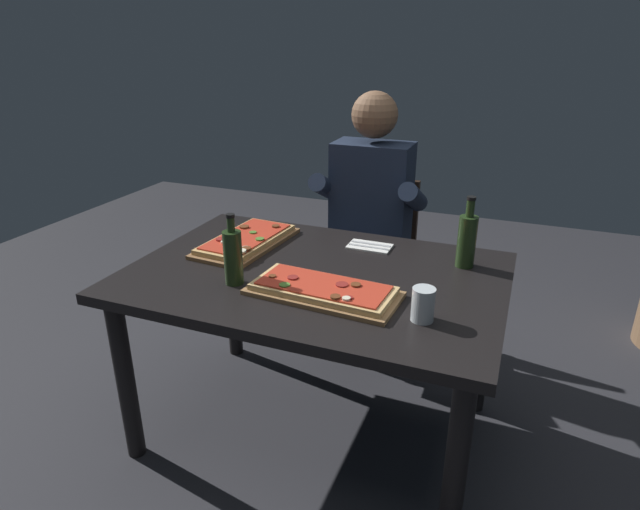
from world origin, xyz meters
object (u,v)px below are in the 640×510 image
object	(u,v)px
wine_bottle_dark	(467,239)
oil_bottle_amber	(233,256)
tumbler_near_camera	(423,304)
pizza_rectangular_front	(323,290)
dining_table	(315,294)
diner_chair	(373,253)
pizza_rectangular_left	(246,241)
seated_diner	(368,214)

from	to	relation	value
wine_bottle_dark	oil_bottle_amber	bearing A→B (deg)	-148.26
wine_bottle_dark	tumbler_near_camera	xyz separation A→B (m)	(-0.06, -0.48, -0.06)
pizza_rectangular_front	tumbler_near_camera	size ratio (longest dim) A/B	4.88
dining_table	diner_chair	xyz separation A→B (m)	(-0.01, 0.86, -0.16)
pizza_rectangular_left	oil_bottle_amber	xyz separation A→B (m)	(0.14, -0.35, 0.09)
diner_chair	dining_table	bearing A→B (deg)	-89.06
diner_chair	seated_diner	bearing A→B (deg)	-90.00
wine_bottle_dark	diner_chair	distance (m)	0.87
pizza_rectangular_left	seated_diner	size ratio (longest dim) A/B	0.38
pizza_rectangular_front	pizza_rectangular_left	size ratio (longest dim) A/B	1.05
dining_table	diner_chair	size ratio (longest dim) A/B	1.61
seated_diner	wine_bottle_dark	bearing A→B (deg)	-41.56
diner_chair	seated_diner	xyz separation A→B (m)	(-0.00, -0.12, 0.26)
pizza_rectangular_front	pizza_rectangular_left	world-z (taller)	same
dining_table	seated_diner	distance (m)	0.74
dining_table	pizza_rectangular_left	distance (m)	0.42
pizza_rectangular_front	diner_chair	world-z (taller)	diner_chair
pizza_rectangular_front	seated_diner	distance (m)	0.91
pizza_rectangular_left	seated_diner	distance (m)	0.69
pizza_rectangular_left	tumbler_near_camera	size ratio (longest dim) A/B	4.63
pizza_rectangular_front	seated_diner	world-z (taller)	seated_diner
diner_chair	pizza_rectangular_left	bearing A→B (deg)	-117.24
oil_bottle_amber	seated_diner	distance (m)	0.96
dining_table	seated_diner	bearing A→B (deg)	91.09
pizza_rectangular_front	seated_diner	xyz separation A→B (m)	(-0.11, 0.91, -0.02)
oil_bottle_amber	seated_diner	size ratio (longest dim) A/B	0.20
tumbler_near_camera	seated_diner	world-z (taller)	seated_diner
pizza_rectangular_front	oil_bottle_amber	bearing A→B (deg)	-175.49
oil_bottle_amber	tumbler_near_camera	distance (m)	0.69
wine_bottle_dark	dining_table	bearing A→B (deg)	-152.67
dining_table	pizza_rectangular_left	world-z (taller)	pizza_rectangular_left
pizza_rectangular_left	diner_chair	xyz separation A→B (m)	(0.36, 0.71, -0.27)
seated_diner	dining_table	bearing A→B (deg)	-88.91
pizza_rectangular_front	pizza_rectangular_left	bearing A→B (deg)	146.06
oil_bottle_amber	diner_chair	bearing A→B (deg)	78.22
pizza_rectangular_left	tumbler_near_camera	distance (m)	0.91
dining_table	tumbler_near_camera	world-z (taller)	tumbler_near_camera
pizza_rectangular_left	tumbler_near_camera	bearing A→B (deg)	-23.81
pizza_rectangular_left	dining_table	bearing A→B (deg)	-21.72
pizza_rectangular_front	oil_bottle_amber	size ratio (longest dim) A/B	2.05
diner_chair	seated_diner	size ratio (longest dim) A/B	0.65
tumbler_near_camera	diner_chair	world-z (taller)	diner_chair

